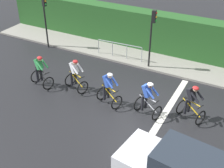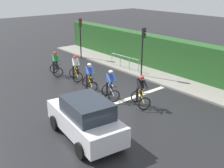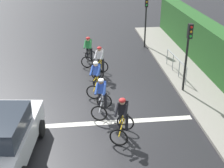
{
  "view_description": "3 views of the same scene",
  "coord_description": "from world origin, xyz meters",
  "px_view_note": "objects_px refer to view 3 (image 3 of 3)",
  "views": [
    {
      "loc": [
        -10.14,
        -3.94,
        8.11
      ],
      "look_at": [
        -0.01,
        1.48,
        0.98
      ],
      "focal_mm": 47.81,
      "sensor_mm": 36.0,
      "label": 1
    },
    {
      "loc": [
        -9.1,
        -11.37,
        6.11
      ],
      "look_at": [
        0.07,
        -0.25,
        0.79
      ],
      "focal_mm": 44.4,
      "sensor_mm": 36.0,
      "label": 2
    },
    {
      "loc": [
        -0.97,
        -11.42,
        6.72
      ],
      "look_at": [
        0.34,
        0.04,
        1.19
      ],
      "focal_mm": 49.41,
      "sensor_mm": 36.0,
      "label": 3
    }
  ],
  "objects_px": {
    "cyclist_fourth": "(102,97)",
    "pedestrian_railing_kerbside": "(176,62)",
    "cyclist_lead": "(89,51)",
    "cyclist_trailing": "(123,118)",
    "traffic_light_far_junction": "(146,14)",
    "car_white": "(4,137)",
    "cyclist_mid": "(97,78)",
    "cyclist_second": "(100,62)",
    "traffic_light_near_crossing": "(188,48)"
  },
  "relations": [
    {
      "from": "cyclist_fourth",
      "to": "pedestrian_railing_kerbside",
      "type": "distance_m",
      "value": 5.48
    },
    {
      "from": "cyclist_lead",
      "to": "cyclist_trailing",
      "type": "relative_size",
      "value": 1.0
    },
    {
      "from": "traffic_light_far_junction",
      "to": "pedestrian_railing_kerbside",
      "type": "height_order",
      "value": "traffic_light_far_junction"
    },
    {
      "from": "cyclist_lead",
      "to": "car_white",
      "type": "relative_size",
      "value": 0.39
    },
    {
      "from": "car_white",
      "to": "traffic_light_far_junction",
      "type": "height_order",
      "value": "traffic_light_far_junction"
    },
    {
      "from": "cyclist_mid",
      "to": "cyclist_fourth",
      "type": "height_order",
      "value": "same"
    },
    {
      "from": "cyclist_lead",
      "to": "pedestrian_railing_kerbside",
      "type": "relative_size",
      "value": 0.59
    },
    {
      "from": "cyclist_second",
      "to": "cyclist_lead",
      "type": "bearing_deg",
      "value": 106.29
    },
    {
      "from": "cyclist_mid",
      "to": "cyclist_fourth",
      "type": "relative_size",
      "value": 1.0
    },
    {
      "from": "cyclist_fourth",
      "to": "cyclist_trailing",
      "type": "bearing_deg",
      "value": -70.74
    },
    {
      "from": "cyclist_lead",
      "to": "car_white",
      "type": "height_order",
      "value": "car_white"
    },
    {
      "from": "cyclist_lead",
      "to": "cyclist_second",
      "type": "bearing_deg",
      "value": -73.71
    },
    {
      "from": "cyclist_trailing",
      "to": "pedestrian_railing_kerbside",
      "type": "height_order",
      "value": "cyclist_trailing"
    },
    {
      "from": "cyclist_mid",
      "to": "cyclist_fourth",
      "type": "xyz_separation_m",
      "value": [
        0.09,
        -1.86,
        0.0
      ]
    },
    {
      "from": "cyclist_lead",
      "to": "cyclist_second",
      "type": "xyz_separation_m",
      "value": [
        0.51,
        -1.74,
        0.0
      ]
    },
    {
      "from": "cyclist_second",
      "to": "traffic_light_near_crossing",
      "type": "xyz_separation_m",
      "value": [
        3.76,
        -2.42,
        1.43
      ]
    },
    {
      "from": "cyclist_trailing",
      "to": "traffic_light_far_junction",
      "type": "relative_size",
      "value": 0.5
    },
    {
      "from": "cyclist_lead",
      "to": "cyclist_mid",
      "type": "xyz_separation_m",
      "value": [
        0.19,
        -3.78,
        0.0
      ]
    },
    {
      "from": "cyclist_mid",
      "to": "traffic_light_near_crossing",
      "type": "relative_size",
      "value": 0.5
    },
    {
      "from": "cyclist_mid",
      "to": "car_white",
      "type": "bearing_deg",
      "value": -126.74
    },
    {
      "from": "cyclist_lead",
      "to": "cyclist_trailing",
      "type": "height_order",
      "value": "same"
    },
    {
      "from": "cyclist_mid",
      "to": "pedestrian_railing_kerbside",
      "type": "relative_size",
      "value": 0.59
    },
    {
      "from": "cyclist_fourth",
      "to": "pedestrian_railing_kerbside",
      "type": "relative_size",
      "value": 0.59
    },
    {
      "from": "cyclist_fourth",
      "to": "traffic_light_near_crossing",
      "type": "bearing_deg",
      "value": 20.33
    },
    {
      "from": "cyclist_second",
      "to": "traffic_light_far_junction",
      "type": "xyz_separation_m",
      "value": [
        3.33,
        4.35,
        1.43
      ]
    },
    {
      "from": "traffic_light_far_junction",
      "to": "pedestrian_railing_kerbside",
      "type": "xyz_separation_m",
      "value": [
        0.66,
        -4.75,
        -1.46
      ]
    },
    {
      "from": "cyclist_second",
      "to": "car_white",
      "type": "bearing_deg",
      "value": -119.28
    },
    {
      "from": "cyclist_trailing",
      "to": "traffic_light_far_junction",
      "type": "bearing_deg",
      "value": 73.51
    },
    {
      "from": "cyclist_fourth",
      "to": "cyclist_trailing",
      "type": "distance_m",
      "value": 1.84
    },
    {
      "from": "cyclist_second",
      "to": "traffic_light_far_junction",
      "type": "height_order",
      "value": "traffic_light_far_junction"
    },
    {
      "from": "cyclist_trailing",
      "to": "car_white",
      "type": "distance_m",
      "value": 4.07
    },
    {
      "from": "cyclist_mid",
      "to": "traffic_light_near_crossing",
      "type": "distance_m",
      "value": 4.34
    },
    {
      "from": "car_white",
      "to": "cyclist_mid",
      "type": "bearing_deg",
      "value": 53.26
    },
    {
      "from": "cyclist_fourth",
      "to": "car_white",
      "type": "distance_m",
      "value": 4.24
    },
    {
      "from": "cyclist_lead",
      "to": "cyclist_second",
      "type": "relative_size",
      "value": 1.0
    },
    {
      "from": "pedestrian_railing_kerbside",
      "to": "cyclist_trailing",
      "type": "bearing_deg",
      "value": -124.65
    },
    {
      "from": "cyclist_mid",
      "to": "traffic_light_far_junction",
      "type": "bearing_deg",
      "value": 60.24
    },
    {
      "from": "cyclist_fourth",
      "to": "car_white",
      "type": "xyz_separation_m",
      "value": [
        -3.38,
        -2.55,
        0.08
      ]
    },
    {
      "from": "car_white",
      "to": "traffic_light_near_crossing",
      "type": "distance_m",
      "value": 8.52
    },
    {
      "from": "cyclist_lead",
      "to": "car_white",
      "type": "bearing_deg",
      "value": -110.78
    },
    {
      "from": "traffic_light_near_crossing",
      "to": "car_white",
      "type": "bearing_deg",
      "value": -151.34
    },
    {
      "from": "pedestrian_railing_kerbside",
      "to": "cyclist_second",
      "type": "bearing_deg",
      "value": 174.24
    },
    {
      "from": "traffic_light_near_crossing",
      "to": "pedestrian_railing_kerbside",
      "type": "xyz_separation_m",
      "value": [
        0.23,
        2.01,
        -1.46
      ]
    },
    {
      "from": "cyclist_mid",
      "to": "cyclist_trailing",
      "type": "relative_size",
      "value": 1.0
    },
    {
      "from": "cyclist_mid",
      "to": "cyclist_trailing",
      "type": "distance_m",
      "value": 3.67
    },
    {
      "from": "cyclist_lead",
      "to": "cyclist_trailing",
      "type": "bearing_deg",
      "value": -83.19
    },
    {
      "from": "traffic_light_near_crossing",
      "to": "pedestrian_railing_kerbside",
      "type": "height_order",
      "value": "traffic_light_near_crossing"
    },
    {
      "from": "cyclist_second",
      "to": "cyclist_trailing",
      "type": "bearing_deg",
      "value": -86.22
    },
    {
      "from": "car_white",
      "to": "traffic_light_near_crossing",
      "type": "xyz_separation_m",
      "value": [
        7.38,
        4.03,
        1.35
      ]
    },
    {
      "from": "traffic_light_far_junction",
      "to": "cyclist_fourth",
      "type": "bearing_deg",
      "value": -113.37
    }
  ]
}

